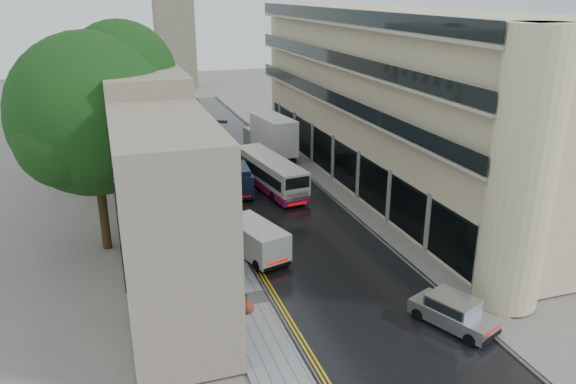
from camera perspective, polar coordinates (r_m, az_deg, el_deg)
road at (r=46.13m, az=-2.46°, el=0.28°), size 9.00×85.00×0.02m
left_sidewalk at (r=44.97m, az=-9.64°, el=-0.45°), size 2.70×85.00×0.12m
right_sidewalk at (r=47.78m, az=3.77°, el=1.02°), size 1.80×85.00×0.12m
old_shop_row at (r=45.39m, az=-15.11°, el=7.15°), size 4.50×56.00×12.00m
modern_block at (r=46.75m, az=10.32°, el=9.13°), size 8.00×40.00×14.00m
tree_near at (r=35.38m, az=-19.01°, el=4.84°), size 10.56×10.56×13.89m
tree_far at (r=48.23m, az=-18.67°, el=7.80°), size 9.24×9.24×12.46m
cream_bus at (r=42.97m, az=-1.53°, el=0.68°), size 3.48×9.94×2.65m
white_lorry at (r=52.09m, az=-2.07°, el=5.03°), size 3.46×8.29×4.22m
silver_hatchback at (r=27.69m, az=18.10°, el=-13.25°), size 3.29×4.50×1.54m
white_van at (r=32.56m, az=-3.17°, el=-6.34°), size 3.31×5.18×2.17m
navy_van at (r=43.43m, az=-5.96°, el=0.62°), size 2.27×4.85×2.40m
pedestrian at (r=39.18m, az=-9.32°, el=-2.23°), size 0.61×0.44×1.55m
lamp_post_near at (r=35.75m, az=-7.27°, el=1.06°), size 0.88×0.53×7.83m
lamp_post_far at (r=51.66m, az=-10.79°, el=6.47°), size 0.84×0.30×7.35m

